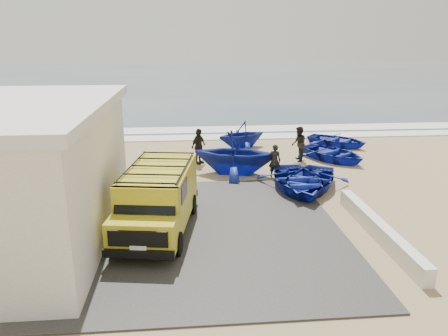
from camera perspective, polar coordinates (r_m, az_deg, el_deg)
name	(u,v)px	position (r m, az deg, el deg)	size (l,w,h in m)	color
ground	(214,208)	(16.37, -1.26, -5.22)	(160.00, 160.00, 0.00)	tan
slab	(158,232)	(14.52, -8.68, -8.25)	(12.00, 10.00, 0.05)	#3B3936
ocean	(190,78)	(71.44, -4.44, 11.62)	(180.00, 88.00, 0.01)	#385166
surf_line	(201,138)	(27.85, -2.97, 4.00)	(180.00, 1.60, 0.06)	white
surf_wash	(200,130)	(30.30, -3.17, 5.00)	(180.00, 2.20, 0.04)	white
parapet	(379,230)	(14.76, 19.54, -7.58)	(0.35, 6.00, 0.55)	silver
van	(158,197)	(14.32, -8.61, -3.73)	(2.71, 5.24, 2.14)	gold
boat_near_left	(298,181)	(18.31, 9.58, -1.63)	(2.96, 4.14, 0.86)	#13269A
boat_near_right	(309,180)	(18.46, 11.05, -1.60)	(2.87, 4.02, 0.83)	#13269A
boat_mid_left	(235,153)	(20.17, 1.48, 2.03)	(3.32, 3.85, 2.03)	#13269A
boat_mid_right	(333,153)	(23.26, 14.00, 1.88)	(2.62, 3.67, 0.76)	#13269A
boat_far_left	(242,134)	(25.20, 2.32, 4.40)	(2.54, 2.94, 1.55)	#13269A
boat_far_right	(337,140)	(26.44, 14.53, 3.54)	(2.48, 3.47, 0.72)	#13269A
fisherman_front	(275,161)	(19.88, 6.63, 0.94)	(0.56, 0.36, 1.52)	black
fisherman_middle	(299,144)	(22.64, 9.73, 3.10)	(0.87, 0.68, 1.80)	black
fisherman_back	(199,146)	(21.89, -3.35, 2.84)	(1.05, 0.44, 1.79)	black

